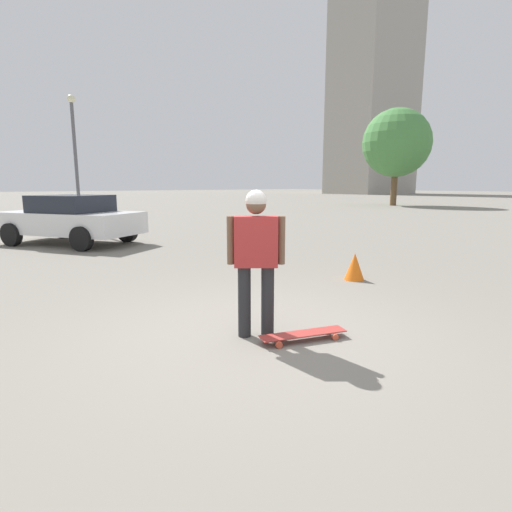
{
  "coord_description": "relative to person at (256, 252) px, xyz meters",
  "views": [
    {
      "loc": [
        2.78,
        3.36,
        1.72
      ],
      "look_at": [
        0.0,
        0.0,
        0.94
      ],
      "focal_mm": 28.0,
      "sensor_mm": 36.0,
      "label": 1
    }
  ],
  "objects": [
    {
      "name": "tree_distant",
      "position": [
        -27.43,
        -15.14,
        4.06
      ],
      "size": [
        5.48,
        5.48,
        7.8
      ],
      "color": "brown",
      "rests_on": "ground_plane"
    },
    {
      "name": "car_parked_near",
      "position": [
        -0.47,
        -9.01,
        -0.24
      ],
      "size": [
        3.62,
        4.44,
        1.42
      ],
      "rotation": [
        0.0,
        0.0,
        -1.05
      ],
      "color": "silver",
      "rests_on": "ground_plane"
    },
    {
      "name": "ground_plane",
      "position": [
        0.0,
        0.0,
        -0.98
      ],
      "size": [
        220.0,
        220.0,
        0.0
      ],
      "primitive_type": "plane",
      "color": "gray"
    },
    {
      "name": "building_block_distant",
      "position": [
        -64.24,
        -42.91,
        19.09
      ],
      "size": [
        15.88,
        10.29,
        40.15
      ],
      "color": "#9E998E",
      "rests_on": "ground_plane"
    },
    {
      "name": "skateboard",
      "position": [
        -0.32,
        0.44,
        -0.91
      ],
      "size": [
        1.01,
        0.53,
        0.09
      ],
      "rotation": [
        0.0,
        0.0,
        -0.35
      ],
      "color": "#A5332D",
      "rests_on": "ground_plane"
    },
    {
      "name": "person",
      "position": [
        0.0,
        0.0,
        0.0
      ],
      "size": [
        0.52,
        0.46,
        1.66
      ],
      "rotation": [
        0.0,
        0.0,
        2.46
      ],
      "color": "#262628",
      "rests_on": "ground_plane"
    },
    {
      "name": "lamp_post",
      "position": [
        -1.67,
        -12.28,
        1.92
      ],
      "size": [
        0.28,
        0.28,
        4.85
      ],
      "color": "#59595E",
      "rests_on": "ground_plane"
    },
    {
      "name": "traffic_cone",
      "position": [
        -3.14,
        -0.97,
        -0.74
      ],
      "size": [
        0.36,
        0.36,
        0.49
      ],
      "color": "orange",
      "rests_on": "ground_plane"
    }
  ]
}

